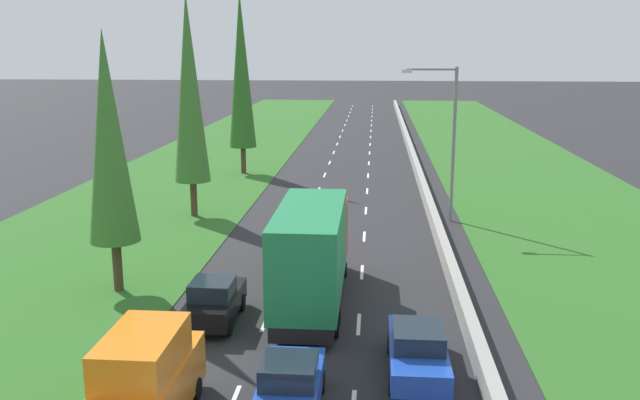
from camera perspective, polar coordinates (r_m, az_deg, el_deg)
ground_plane at (r=63.45m, az=2.58°, el=3.58°), size 300.00×300.00×0.00m
grass_verge_left at (r=65.13m, az=-8.64°, el=3.70°), size 14.00×140.00×0.04m
grass_verge_right at (r=64.56m, az=15.44°, el=3.31°), size 14.00×140.00×0.04m
median_barrier at (r=63.44m, az=7.75°, el=3.86°), size 0.44×120.00×0.85m
lane_markings at (r=63.45m, az=2.58°, el=3.58°), size 3.64×116.00×0.01m
blue_sedan_right_lane at (r=21.92m, az=8.22°, el=-12.40°), size 1.82×4.50×1.64m
blue_hatchback_centre_lane at (r=19.63m, az=-2.52°, el=-15.34°), size 1.74×3.90×1.72m
orange_van_left_lane at (r=19.27m, az=-14.38°, el=-14.44°), size 1.96×4.90×2.82m
green_box_truck_centre_lane at (r=26.77m, az=-0.65°, el=-4.41°), size 2.46×9.40×4.18m
black_hatchback_left_lane at (r=25.82m, az=-8.88°, el=-8.39°), size 1.74×3.90×1.72m
poplar_tree_second at (r=28.66m, az=-17.35°, el=4.94°), size 2.07×2.07×10.84m
poplar_tree_third at (r=40.89m, az=-10.94°, el=9.14°), size 2.13×2.13×13.24m
poplar_tree_fourth at (r=54.82m, az=-6.65°, el=10.76°), size 2.16×2.16×14.43m
street_light_mast at (r=39.96m, az=10.72°, el=5.55°), size 3.20×0.28×9.00m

